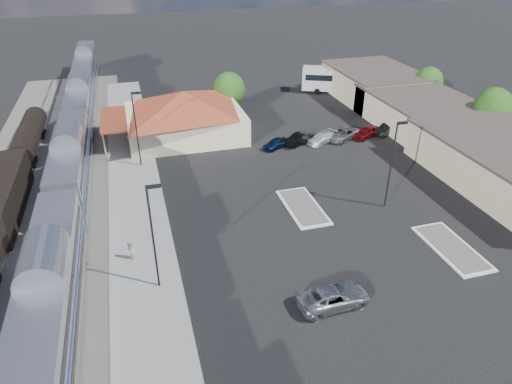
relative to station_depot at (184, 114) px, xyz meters
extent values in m
plane|color=black|center=(4.56, -24.00, -3.13)|extent=(280.00, 280.00, 0.00)
cube|color=#4C4944|center=(-16.44, -16.00, -3.07)|extent=(16.00, 100.00, 0.12)
cube|color=gray|center=(-7.44, -18.00, -3.04)|extent=(5.50, 92.00, 0.18)
cube|color=silver|center=(-13.44, -32.28, -0.08)|extent=(3.00, 20.00, 5.00)
cube|color=black|center=(-13.44, -32.28, -2.83)|extent=(2.20, 16.00, 0.60)
cube|color=silver|center=(-13.44, -11.28, -0.08)|extent=(3.00, 20.00, 5.00)
cube|color=black|center=(-13.44, -11.28, -2.83)|extent=(2.20, 16.00, 0.60)
cube|color=silver|center=(-13.44, 9.72, -0.08)|extent=(3.00, 20.00, 5.00)
cube|color=black|center=(-13.44, 9.72, -2.83)|extent=(2.20, 16.00, 0.60)
cube|color=silver|center=(-13.44, 30.72, -0.08)|extent=(3.00, 20.00, 5.00)
cube|color=black|center=(-13.44, 30.72, -2.83)|extent=(2.20, 16.00, 0.60)
cube|color=black|center=(-19.44, -15.47, -0.93)|extent=(2.80, 14.00, 3.60)
cube|color=black|center=(-19.44, -15.47, -2.83)|extent=(2.20, 12.00, 0.60)
cylinder|color=black|center=(-19.44, 0.53, -1.03)|extent=(2.80, 14.00, 2.80)
cube|color=black|center=(-19.44, 0.53, -2.83)|extent=(2.20, 12.00, 0.60)
cube|color=beige|center=(0.06, 0.00, -1.33)|extent=(15.00, 12.00, 3.60)
pyramid|color=maroon|center=(0.06, 0.00, 1.77)|extent=(15.30, 12.24, 2.60)
cube|color=maroon|center=(-9.04, 0.00, 0.17)|extent=(3.20, 9.60, 0.25)
cube|color=#C6B28C|center=(32.56, -6.00, -1.13)|extent=(12.00, 18.00, 4.00)
cube|color=#3F3833|center=(32.56, -6.00, 1.02)|extent=(12.40, 18.40, 0.30)
cube|color=#C6B28C|center=(32.56, 8.00, -0.88)|extent=(12.00, 16.00, 4.50)
cube|color=#3F3833|center=(32.56, 8.00, 1.52)|extent=(12.40, 16.40, 0.30)
cube|color=silver|center=(8.56, -22.00, -3.06)|extent=(3.30, 7.50, 0.15)
cube|color=#4C4944|center=(8.56, -22.00, -2.97)|extent=(2.70, 6.90, 0.10)
cube|color=silver|center=(18.56, -32.00, -3.06)|extent=(3.30, 7.50, 0.15)
cube|color=#4C4944|center=(18.56, -32.00, -2.97)|extent=(2.70, 6.90, 0.10)
cylinder|color=black|center=(-6.44, -30.00, 1.37)|extent=(0.16, 0.16, 9.00)
cube|color=black|center=(-5.94, -30.00, 5.72)|extent=(1.00, 0.25, 0.22)
cylinder|color=black|center=(-6.44, -8.00, 1.37)|extent=(0.16, 0.16, 9.00)
cube|color=black|center=(-5.94, -8.00, 5.72)|extent=(1.00, 0.25, 0.22)
cylinder|color=black|center=(16.56, -24.00, 1.37)|extent=(0.16, 0.16, 9.00)
cube|color=black|center=(17.06, -24.00, 5.72)|extent=(1.00, 0.25, 0.22)
cylinder|color=#382314|center=(38.56, -12.00, -1.70)|extent=(0.30, 0.30, 2.86)
ellipsoid|color=#1D4E16|center=(38.56, -12.00, 1.09)|extent=(4.94, 4.94, 5.46)
cylinder|color=#382314|center=(38.56, 2.00, -1.86)|extent=(0.30, 0.30, 2.55)
ellipsoid|color=#1D4E16|center=(38.56, 2.00, 0.64)|extent=(4.41, 4.41, 4.87)
cylinder|color=#382314|center=(7.56, 6.00, -1.77)|extent=(0.30, 0.30, 2.73)
ellipsoid|color=#1D4E16|center=(7.56, 6.00, 0.90)|extent=(4.71, 4.71, 5.21)
imported|color=#9EA1A5|center=(5.70, -35.50, -2.37)|extent=(5.61, 2.83, 1.52)
cube|color=white|center=(28.56, 12.00, -0.76)|extent=(13.23, 7.99, 3.74)
cube|color=black|center=(28.56, 12.00, -0.32)|extent=(12.28, 7.60, 0.99)
cylinder|color=black|center=(32.26, 8.94, -2.64)|extent=(1.04, 0.70, 0.99)
cylinder|color=black|center=(33.31, 11.29, -2.64)|extent=(1.04, 0.70, 0.99)
cylinder|color=black|center=(24.42, 12.44, -2.64)|extent=(1.04, 0.70, 0.99)
cylinder|color=black|center=(25.47, 14.79, -2.64)|extent=(1.04, 0.70, 0.99)
imported|color=silver|center=(-8.36, -26.08, -2.09)|extent=(0.85, 0.98, 1.72)
imported|color=#0B193A|center=(10.48, -7.28, -2.48)|extent=(4.09, 3.08, 1.30)
imported|color=black|center=(13.68, -6.98, -2.40)|extent=(4.69, 3.18, 1.46)
imported|color=white|center=(16.88, -7.28, -2.46)|extent=(4.97, 3.74, 1.34)
imported|color=gray|center=(20.08, -6.98, -2.40)|extent=(5.79, 4.67, 1.46)
imported|color=maroon|center=(23.28, -7.28, -2.38)|extent=(4.75, 3.41, 1.50)
imported|color=black|center=(26.48, -6.98, -2.43)|extent=(4.43, 3.31, 1.40)
camera|label=1|loc=(-6.71, -58.23, 20.75)|focal=32.00mm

